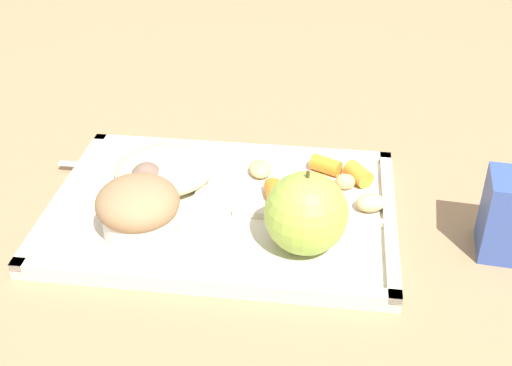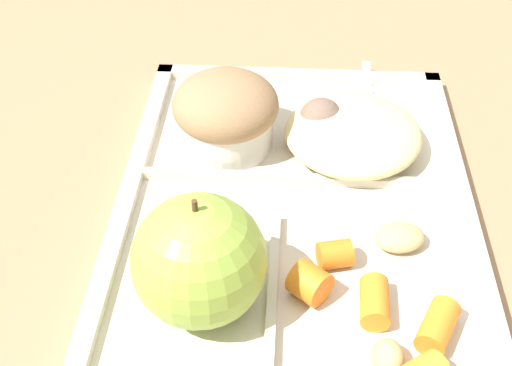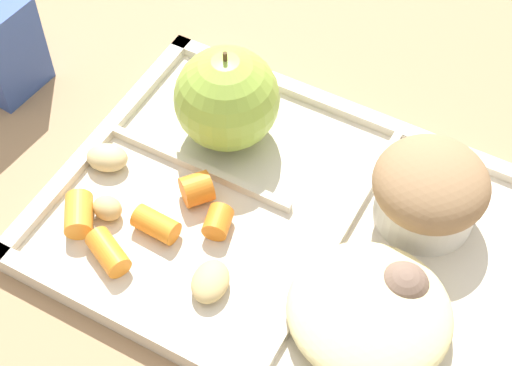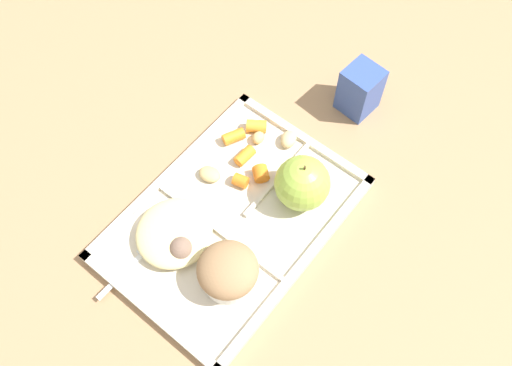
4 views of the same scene
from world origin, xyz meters
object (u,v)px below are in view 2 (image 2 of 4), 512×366
Objects in this scene: lunch_tray at (294,213)px; green_apple at (199,261)px; bran_muffin at (226,113)px; plastic_fork at (370,109)px.

green_apple is (-0.10, 0.06, 0.05)m from lunch_tray.
plastic_fork is at bearing -65.12° from bran_muffin.
plastic_fork is (0.14, -0.07, 0.01)m from lunch_tray.
green_apple is at bearing 148.41° from lunch_tray.
lunch_tray is 0.12m from green_apple.
bran_muffin reaches higher than plastic_fork.
bran_muffin is (0.08, 0.06, 0.04)m from lunch_tray.
lunch_tray is at bearing 154.13° from plastic_fork.
lunch_tray is 4.13× the size of green_apple.
green_apple reaches higher than plastic_fork.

